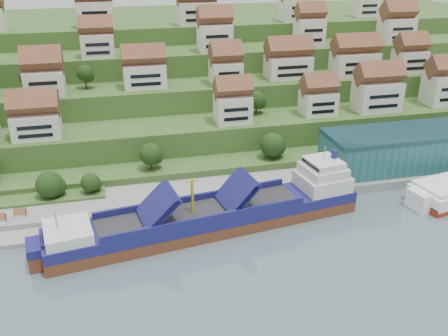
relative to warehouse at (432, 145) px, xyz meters
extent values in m
plane|color=slate|center=(-52.00, -17.00, -7.20)|extent=(300.00, 300.00, 0.00)
cube|color=gray|center=(-32.00, -2.00, -6.10)|extent=(180.00, 14.00, 2.20)
cube|color=gray|center=(-110.00, -5.00, -6.70)|extent=(45.00, 20.00, 1.00)
cube|color=#2D4C1E|center=(-52.00, 69.00, -5.20)|extent=(260.00, 128.00, 4.00)
cube|color=#2D4C1E|center=(-52.00, 74.00, -1.70)|extent=(260.00, 118.00, 11.00)
cube|color=#2D4C1E|center=(-52.00, 82.00, 1.80)|extent=(260.00, 102.00, 18.00)
cube|color=#2D4C1E|center=(-52.00, 90.00, 5.30)|extent=(260.00, 86.00, 25.00)
cube|color=#2D4C1E|center=(-52.00, 99.00, 8.30)|extent=(260.00, 68.00, 31.00)
cube|color=silver|center=(-103.49, 21.59, 7.02)|extent=(12.01, 8.57, 6.43)
cube|color=silver|center=(-50.70, 20.98, 7.70)|extent=(9.77, 7.62, 7.81)
cube|color=silver|center=(-24.27, 22.28, 7.16)|extent=(9.80, 7.73, 6.71)
cube|color=silver|center=(-5.61, 21.52, 8.21)|extent=(13.38, 8.26, 8.81)
cube|color=silver|center=(18.78, 22.62, 8.52)|extent=(12.99, 8.31, 9.44)
cube|color=silver|center=(-101.63, 37.09, 14.34)|extent=(10.73, 8.98, 7.08)
cube|color=silver|center=(-73.40, 38.47, 14.29)|extent=(12.34, 7.90, 6.98)
cube|color=silver|center=(-48.93, 36.57, 14.22)|extent=(9.04, 8.56, 6.84)
cube|color=silver|center=(-27.78, 39.33, 14.27)|extent=(13.97, 8.36, 6.95)
cube|color=silver|center=(-5.63, 37.48, 14.48)|extent=(14.57, 8.18, 7.36)
cube|color=silver|center=(14.66, 37.92, 14.33)|extent=(9.65, 8.04, 7.05)
cube|color=silver|center=(-86.23, 51.73, 21.40)|extent=(10.04, 7.30, 7.19)
cube|color=silver|center=(-48.94, 51.80, 22.18)|extent=(10.56, 7.79, 8.77)
cube|color=silver|center=(-15.44, 53.21, 22.49)|extent=(9.30, 7.14, 9.38)
cube|color=silver|center=(18.00, 53.60, 21.97)|extent=(11.14, 8.47, 8.33)
cube|color=silver|center=(-86.22, 72.28, 28.09)|extent=(11.82, 7.51, 8.59)
cube|color=silver|center=(-51.28, 69.96, 27.70)|extent=(13.23, 8.15, 7.80)
cube|color=silver|center=(-12.01, 70.65, 28.02)|extent=(14.57, 8.73, 8.43)
cube|color=silver|center=(17.09, 76.00, 27.42)|extent=(8.74, 7.05, 7.23)
ellipsoid|color=#1F3F15|center=(-42.60, 9.11, 0.55)|extent=(6.76, 6.76, 6.76)
ellipsoid|color=#1F3F15|center=(-75.42, 9.29, 1.08)|extent=(5.78, 5.78, 5.78)
ellipsoid|color=#1F3F15|center=(1.55, 26.11, 7.65)|extent=(4.32, 4.32, 4.32)
ellipsoid|color=#1F3F15|center=(14.88, 26.11, 8.97)|extent=(5.13, 5.13, 5.13)
ellipsoid|color=#1F3F15|center=(-41.94, 26.66, 8.03)|extent=(5.52, 5.52, 5.52)
ellipsoid|color=#1F3F15|center=(-106.75, 42.38, 14.92)|extent=(4.89, 4.89, 4.89)
ellipsoid|color=#1F3F15|center=(-90.58, 40.97, 15.40)|extent=(4.83, 4.83, 4.83)
ellipsoid|color=#1F3F15|center=(-45.42, 56.21, 24.36)|extent=(6.34, 6.34, 6.34)
ellipsoid|color=#1F3F15|center=(-15.65, 56.97, 22.09)|extent=(5.32, 5.32, 5.32)
ellipsoid|color=#1F3F15|center=(-99.94, 2.00, -1.35)|extent=(6.46, 6.46, 6.46)
ellipsoid|color=#1F3F15|center=(-90.66, 2.00, -1.84)|extent=(4.62, 4.62, 4.62)
cube|color=#235D61|center=(0.00, 0.00, 0.00)|extent=(60.00, 15.00, 10.00)
cylinder|color=gray|center=(-34.00, -7.00, -1.00)|extent=(0.16, 0.16, 8.00)
cube|color=maroon|center=(-33.40, -7.00, 2.60)|extent=(1.20, 0.05, 0.80)
cube|color=white|center=(-110.00, -7.00, -5.10)|extent=(2.40, 2.20, 2.20)
cube|color=white|center=(-106.00, -5.50, -5.10)|extent=(2.40, 2.20, 2.20)
cube|color=brown|center=(-65.82, -16.91, -6.20)|extent=(70.13, 20.59, 4.44)
cube|color=navy|center=(-65.82, -16.91, -3.38)|extent=(70.15, 20.69, 2.31)
cube|color=silver|center=(-94.83, -21.15, -1.16)|extent=(10.26, 11.31, 2.31)
cube|color=#262628|center=(-67.58, -17.17, -2.22)|extent=(45.28, 15.40, 0.27)
cube|color=navy|center=(-77.25, -18.58, 0.80)|extent=(8.01, 10.67, 6.14)
cube|color=navy|center=(-59.66, -16.01, 0.80)|extent=(7.68, 10.62, 6.49)
cylinder|color=gold|center=(-69.33, -17.42, 1.69)|extent=(0.71, 0.71, 8.00)
cube|color=silver|center=(-37.68, -12.79, -0.53)|extent=(12.02, 11.57, 3.55)
cube|color=silver|center=(-37.68, -12.79, 2.31)|extent=(10.11, 10.26, 2.22)
cube|color=silver|center=(-37.68, -12.79, 4.17)|extent=(8.19, 8.94, 1.60)
cylinder|color=navy|center=(-35.04, -12.40, 5.86)|extent=(1.61, 1.61, 1.96)
camera|label=1|loc=(-84.66, -109.58, 50.43)|focal=40.00mm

